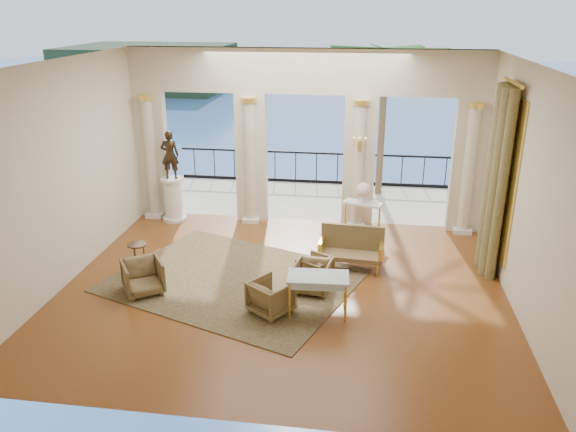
# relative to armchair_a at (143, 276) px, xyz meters

# --- Properties ---
(floor) EXTENTS (9.00, 9.00, 0.00)m
(floor) POSITION_rel_armchair_a_xyz_m (2.76, 0.57, -0.38)
(floor) COLOR #502B10
(floor) RESTS_ON ground
(room_walls) EXTENTS (9.00, 9.00, 9.00)m
(room_walls) POSITION_rel_armchair_a_xyz_m (2.76, -0.55, 2.50)
(room_walls) COLOR #EDE3C7
(room_walls) RESTS_ON ground
(arcade) EXTENTS (9.00, 0.56, 4.50)m
(arcade) POSITION_rel_armchair_a_xyz_m (2.76, 4.39, 2.20)
(arcade) COLOR beige
(arcade) RESTS_ON ground
(terrace) EXTENTS (10.00, 3.60, 0.10)m
(terrace) POSITION_rel_armchair_a_xyz_m (2.76, 6.37, -0.43)
(terrace) COLOR #A9A28C
(terrace) RESTS_ON ground
(balustrade) EXTENTS (9.00, 0.06, 1.03)m
(balustrade) POSITION_rel_armchair_a_xyz_m (2.76, 7.97, 0.03)
(balustrade) COLOR black
(balustrade) RESTS_ON terrace
(palm_tree) EXTENTS (2.00, 2.00, 4.50)m
(palm_tree) POSITION_rel_armchair_a_xyz_m (4.76, 7.17, 3.71)
(palm_tree) COLOR #4C3823
(palm_tree) RESTS_ON terrace
(headland) EXTENTS (22.00, 18.00, 6.00)m
(headland) POSITION_rel_armchair_a_xyz_m (-27.24, 70.57, -3.38)
(headland) COLOR black
(headland) RESTS_ON sea
(sea) EXTENTS (160.00, 160.00, 0.00)m
(sea) POSITION_rel_armchair_a_xyz_m (2.76, 60.57, -6.38)
(sea) COLOR #29549A
(sea) RESTS_ON ground
(curtain) EXTENTS (0.33, 1.40, 4.09)m
(curtain) POSITION_rel_armchair_a_xyz_m (7.04, 2.07, 1.64)
(curtain) COLOR brown
(curtain) RESTS_ON ground
(window_frame) EXTENTS (0.04, 1.60, 3.40)m
(window_frame) POSITION_rel_armchair_a_xyz_m (7.23, 2.07, 1.72)
(window_frame) COLOR #ECC54D
(window_frame) RESTS_ON room_walls
(wall_sconce) EXTENTS (0.30, 0.11, 0.33)m
(wall_sconce) POSITION_rel_armchair_a_xyz_m (4.16, 4.08, 1.85)
(wall_sconce) COLOR #ECC54D
(wall_sconce) RESTS_ON arcade
(rug) EXTENTS (5.81, 5.19, 0.02)m
(rug) POSITION_rel_armchair_a_xyz_m (1.67, 0.77, -0.37)
(rug) COLOR #323419
(rug) RESTS_ON ground
(armchair_a) EXTENTS (1.00, 0.99, 0.76)m
(armchair_a) POSITION_rel_armchair_a_xyz_m (0.00, 0.00, 0.00)
(armchair_a) COLOR #41311B
(armchair_a) RESTS_ON ground
(armchair_b) EXTENTS (0.77, 0.73, 0.71)m
(armchair_b) POSITION_rel_armchair_a_xyz_m (3.37, 0.54, -0.03)
(armchair_b) COLOR #41311B
(armchair_b) RESTS_ON ground
(armchair_c) EXTENTS (0.79, 0.80, 0.62)m
(armchair_c) POSITION_rel_armchair_a_xyz_m (3.38, 0.96, -0.07)
(armchair_c) COLOR #41311B
(armchair_c) RESTS_ON ground
(armchair_d) EXTENTS (0.95, 0.94, 0.72)m
(armchair_d) POSITION_rel_armchair_a_xyz_m (2.68, -0.41, -0.02)
(armchair_d) COLOR #41311B
(armchair_d) RESTS_ON ground
(settee) EXTENTS (1.44, 0.71, 0.93)m
(settee) POSITION_rel_armchair_a_xyz_m (4.11, 1.81, 0.08)
(settee) COLOR #41311B
(settee) RESTS_ON ground
(game_table) EXTENTS (1.17, 0.69, 0.78)m
(game_table) POSITION_rel_armchair_a_xyz_m (3.55, -0.31, 0.32)
(game_table) COLOR #95ABBC
(game_table) RESTS_ON ground
(pedestal) EXTENTS (0.64, 0.64, 1.17)m
(pedestal) POSITION_rel_armchair_a_xyz_m (-0.74, 4.07, 0.18)
(pedestal) COLOR silver
(pedestal) RESTS_ON ground
(statue) EXTENTS (0.50, 0.37, 1.27)m
(statue) POSITION_rel_armchair_a_xyz_m (-0.74, 4.07, 1.43)
(statue) COLOR black
(statue) RESTS_ON pedestal
(console_table) EXTENTS (1.02, 0.64, 0.90)m
(console_table) POSITION_rel_armchair_a_xyz_m (4.31, 3.62, 0.37)
(console_table) COLOR silver
(console_table) RESTS_ON ground
(urn) EXTENTS (0.37, 0.37, 0.50)m
(urn) POSITION_rel_armchair_a_xyz_m (4.31, 3.62, 0.80)
(urn) COLOR silver
(urn) RESTS_ON console_table
(side_table) EXTENTS (0.41, 0.41, 0.66)m
(side_table) POSITION_rel_armchair_a_xyz_m (-0.46, 0.89, 0.19)
(side_table) COLOR black
(side_table) RESTS_ON ground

